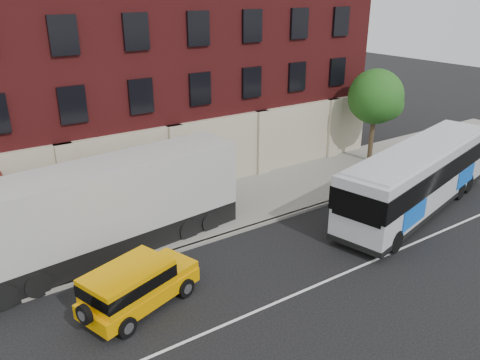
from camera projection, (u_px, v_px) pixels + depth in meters
ground at (316, 295)px, 18.70m from camera, size 120.00×120.00×0.00m
sidewalk at (202, 211)px, 25.60m from camera, size 60.00×6.00×0.15m
kerb at (232, 233)px, 23.29m from camera, size 60.00×0.25×0.15m
lane_line at (308, 289)px, 19.08m from camera, size 60.00×0.12×0.01m
building at (133, 52)px, 28.90m from camera, size 30.00×12.10×15.00m
sign_pole at (46, 258)px, 18.49m from camera, size 0.30×0.20×2.50m
street_tree at (376, 99)px, 31.37m from camera, size 3.60×3.60×6.20m
city_bus at (419, 175)px, 25.24m from camera, size 13.38×5.79×3.59m
yellow_suv at (135, 284)px, 17.55m from camera, size 4.92×3.21×1.83m
shipping_container at (104, 211)px, 20.86m from camera, size 12.96×3.97×4.25m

